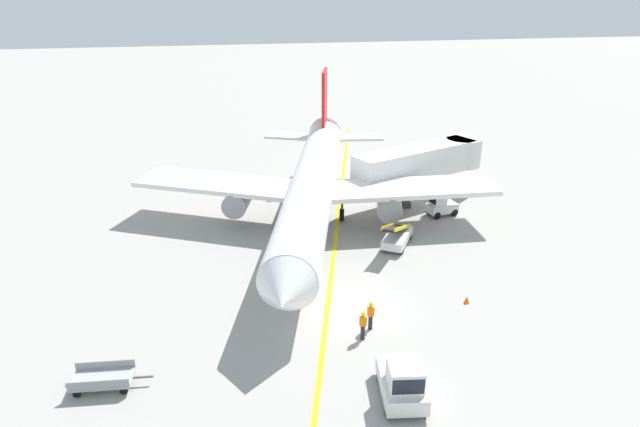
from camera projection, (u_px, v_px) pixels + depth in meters
The scene contains 12 objects.
ground_plane at pixel (354, 309), 34.46m from camera, with size 300.00×300.00×0.00m, color #9E9B93.
taxi_line_yellow at pixel (332, 270), 38.97m from camera, with size 0.30×80.00×0.01m, color yellow.
airliner at pixel (313, 185), 44.58m from camera, with size 27.84×34.77×10.10m.
jet_bridge at pixel (428, 160), 50.26m from camera, with size 12.88×7.35×4.85m.
pushback_tug at pixel (403, 381), 26.68m from camera, with size 2.40×3.84×2.20m.
baggage_tug_near_wing at pixel (441, 205), 47.67m from camera, with size 2.61×1.76×2.10m.
belt_loader_forward_hold at pixel (397, 236), 42.30m from camera, with size 3.68×4.92×2.59m.
baggage_cart_loaded at pixel (103, 379), 27.68m from camera, with size 3.81×1.80×0.94m.
ground_crew_marshaller at pixel (371, 315), 32.13m from camera, with size 0.36×0.24×1.70m.
ground_crew_wing_walker at pixel (363, 325), 31.22m from camera, with size 0.36×0.24×1.70m.
safety_cone_nose_left at pixel (300, 204), 49.87m from camera, with size 0.36×0.36×0.44m, color orange.
safety_cone_nose_right at pixel (467, 300), 34.99m from camera, with size 0.36×0.36×0.44m, color orange.
Camera 1 is at (-7.82, -28.90, 18.06)m, focal length 32.91 mm.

